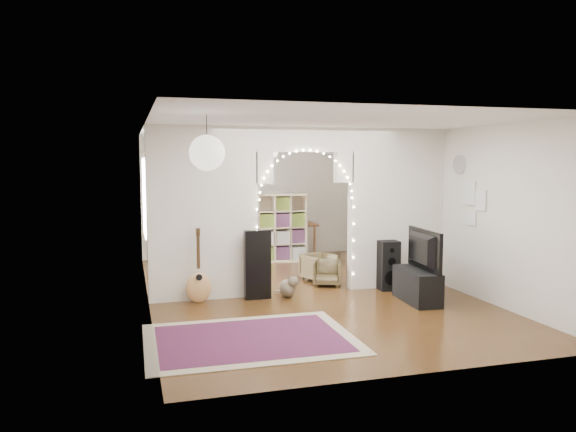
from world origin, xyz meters
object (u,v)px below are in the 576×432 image
object	(u,v)px
acoustic_guitar	(199,275)
floor_speaker	(389,266)
media_console	(417,286)
dining_chair_left	(319,267)
dining_table	(288,226)
dining_chair_right	(327,273)
bookcase	(273,228)

from	to	relation	value
acoustic_guitar	floor_speaker	distance (m)	3.17
media_console	dining_chair_left	bearing A→B (deg)	120.55
dining_table	media_console	bearing A→B (deg)	-80.21
media_console	dining_chair_right	bearing A→B (deg)	127.03
media_console	bookcase	size ratio (longest dim) A/B	0.68
floor_speaker	dining_chair_right	bearing A→B (deg)	149.38
acoustic_guitar	floor_speaker	bearing A→B (deg)	-16.34
acoustic_guitar	dining_table	xyz separation A→B (m)	(2.46, 3.65, 0.26)
bookcase	dining_chair_right	size ratio (longest dim) A/B	3.03
acoustic_guitar	media_console	xyz separation A→B (m)	(3.23, -0.85, -0.17)
floor_speaker	acoustic_guitar	bearing A→B (deg)	-176.15
acoustic_guitar	dining_chair_left	size ratio (longest dim) A/B	1.83
floor_speaker	dining_chair_left	xyz separation A→B (m)	(-0.87, 1.04, -0.17)
acoustic_guitar	dining_chair_right	xyz separation A→B (m)	(2.29, 0.60, -0.20)
bookcase	dining_chair_left	size ratio (longest dim) A/B	2.75
floor_speaker	bookcase	xyz separation A→B (m)	(-1.18, 3.14, 0.32)
acoustic_guitar	bookcase	xyz separation A→B (m)	(1.99, 3.13, 0.31)
floor_speaker	dining_table	xyz separation A→B (m)	(-0.70, 3.66, 0.27)
dining_chair_left	dining_chair_right	xyz separation A→B (m)	(-0.00, -0.44, -0.02)
acoustic_guitar	dining_table	bearing A→B (deg)	39.73
acoustic_guitar	dining_table	size ratio (longest dim) A/B	0.81
acoustic_guitar	bookcase	size ratio (longest dim) A/B	0.67
bookcase	dining_chair_right	xyz separation A→B (m)	(0.31, -2.53, -0.51)
dining_table	dining_chair_left	size ratio (longest dim) A/B	2.26
bookcase	floor_speaker	bearing A→B (deg)	-56.38
dining_table	bookcase	bearing A→B (deg)	-132.55
bookcase	dining_chair_left	world-z (taller)	bookcase
media_console	dining_table	distance (m)	4.59
floor_speaker	dining_chair_left	world-z (taller)	floor_speaker
acoustic_guitar	dining_chair_right	size ratio (longest dim) A/B	2.01
bookcase	dining_table	bearing A→B (deg)	60.35
bookcase	dining_chair_right	world-z (taller)	bookcase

